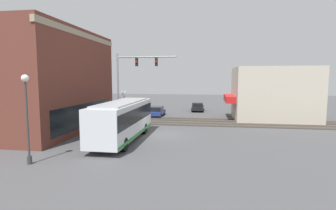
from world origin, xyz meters
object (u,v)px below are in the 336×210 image
(crossing_signal, at_px, (124,104))
(parked_car_blue, at_px, (157,111))
(city_bus, at_px, (123,119))
(pedestrian_at_crossing, at_px, (121,117))
(streetlamp, at_px, (27,112))
(parked_car_black, at_px, (198,107))

(crossing_signal, height_order, parked_car_blue, crossing_signal)
(city_bus, height_order, parked_car_blue, city_bus)
(pedestrian_at_crossing, bearing_deg, city_bus, -159.48)
(crossing_signal, distance_m, parked_car_blue, 7.80)
(parked_car_blue, distance_m, pedestrian_at_crossing, 8.05)
(parked_car_blue, bearing_deg, pedestrian_at_crossing, 161.65)
(crossing_signal, distance_m, streetlamp, 13.95)
(city_bus, height_order, pedestrian_at_crossing, city_bus)
(city_bus, relative_size, parked_car_blue, 2.28)
(city_bus, distance_m, streetlamp, 7.81)
(crossing_signal, height_order, pedestrian_at_crossing, crossing_signal)
(city_bus, xyz_separation_m, streetlamp, (-6.73, 3.69, 1.42))
(crossing_signal, relative_size, pedestrian_at_crossing, 2.05)
(streetlamp, bearing_deg, parked_car_blue, -9.91)
(city_bus, bearing_deg, parked_car_black, -14.46)
(pedestrian_at_crossing, bearing_deg, parked_car_blue, -18.35)
(city_bus, height_order, streetlamp, streetlamp)
(parked_car_blue, height_order, parked_car_black, parked_car_black)
(city_bus, xyz_separation_m, parked_car_black, (20.93, -5.40, -1.16))
(crossing_signal, bearing_deg, streetlamp, 173.96)
(streetlamp, height_order, parked_car_blue, streetlamp)
(crossing_signal, bearing_deg, parked_car_black, -28.89)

